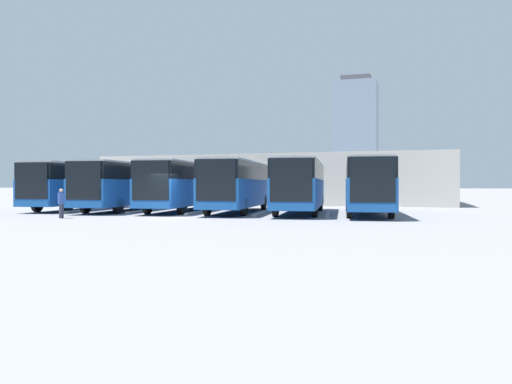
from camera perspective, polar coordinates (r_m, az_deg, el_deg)
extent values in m
plane|color=gray|center=(29.13, -9.71, -2.83)|extent=(600.00, 600.00, 0.00)
cube|color=#19519E|center=(31.83, 12.55, -0.14)|extent=(4.12, 12.33, 1.75)
cube|color=black|center=(31.84, 12.56, 2.41)|extent=(4.06, 12.15, 1.08)
cube|color=black|center=(25.77, 13.18, 1.40)|extent=(2.23, 0.33, 2.33)
cube|color=#19519E|center=(25.79, 13.17, -1.81)|extent=(2.41, 0.38, 0.40)
cube|color=silver|center=(31.86, 12.57, 3.48)|extent=(3.95, 11.84, 0.12)
cylinder|color=black|center=(28.19, 15.19, -1.86)|extent=(0.44, 1.11, 1.08)
cylinder|color=black|center=(28.07, 10.61, -1.86)|extent=(0.44, 1.11, 1.08)
cylinder|color=black|center=(35.66, 14.08, -1.32)|extent=(0.44, 1.11, 1.08)
cylinder|color=black|center=(35.57, 10.46, -1.31)|extent=(0.44, 1.11, 1.08)
cube|color=#9E9E99|center=(30.33, 8.27, -2.54)|extent=(0.93, 5.27, 0.15)
cube|color=#19519E|center=(32.45, 5.10, -0.11)|extent=(4.12, 12.33, 1.75)
cube|color=black|center=(32.46, 5.11, 2.39)|extent=(4.06, 12.15, 1.08)
cube|color=black|center=(26.41, 4.00, 1.41)|extent=(2.23, 0.33, 2.33)
cube|color=#19519E|center=(26.43, 4.00, -1.73)|extent=(2.41, 0.38, 0.40)
cube|color=silver|center=(32.48, 5.11, 3.44)|extent=(3.95, 11.84, 0.12)
cylinder|color=black|center=(28.65, 6.72, -1.80)|extent=(0.44, 1.11, 1.08)
cylinder|color=black|center=(28.87, 2.25, -1.78)|extent=(0.44, 1.11, 1.08)
cylinder|color=black|center=(36.14, 7.38, -1.27)|extent=(0.44, 1.11, 1.08)
cylinder|color=black|center=(36.31, 3.82, -1.26)|extent=(0.44, 1.11, 1.08)
cube|color=#9E9E99|center=(31.27, 0.60, -2.43)|extent=(0.93, 5.27, 0.15)
cube|color=#19519E|center=(33.48, -2.03, -0.08)|extent=(4.12, 12.33, 1.75)
cube|color=black|center=(33.49, -2.03, 2.34)|extent=(4.06, 12.15, 1.08)
cube|color=black|center=(27.57, -4.64, 1.38)|extent=(2.23, 0.33, 2.33)
cube|color=#19519E|center=(27.59, -4.64, -1.62)|extent=(2.41, 0.38, 0.40)
cube|color=silver|center=(33.51, -2.03, 3.36)|extent=(3.95, 11.84, 0.12)
cylinder|color=black|center=(29.60, -1.39, -1.71)|extent=(0.44, 1.11, 1.08)
cylinder|color=black|center=(30.12, -5.60, -1.67)|extent=(0.44, 1.11, 1.08)
cylinder|color=black|center=(36.98, 0.89, -1.22)|extent=(0.44, 1.11, 1.08)
cylinder|color=black|center=(37.40, -2.53, -1.20)|extent=(0.44, 1.11, 1.08)
cube|color=#9E9E99|center=(32.62, -6.59, -2.31)|extent=(0.93, 5.27, 0.15)
cube|color=#19519E|center=(35.38, -8.33, -0.04)|extent=(4.12, 12.33, 1.75)
cube|color=black|center=(35.39, -8.33, 2.25)|extent=(4.06, 12.15, 1.08)
cube|color=black|center=(29.68, -12.00, 1.32)|extent=(2.23, 0.33, 2.33)
cube|color=#19519E|center=(29.69, -11.99, -1.47)|extent=(2.41, 0.38, 0.40)
cube|color=silver|center=(35.41, -8.33, 3.22)|extent=(3.95, 11.84, 0.12)
cylinder|color=black|center=(31.49, -8.51, -1.57)|extent=(0.44, 1.11, 1.08)
cylinder|color=black|center=(32.27, -12.31, -1.53)|extent=(0.44, 1.11, 1.08)
cylinder|color=black|center=(38.67, -5.00, -1.14)|extent=(0.44, 1.11, 1.08)
cylinder|color=black|center=(39.31, -8.17, -1.11)|extent=(0.44, 1.11, 1.08)
cube|color=#9E9E99|center=(34.81, -12.76, -2.13)|extent=(0.93, 5.27, 0.15)
cube|color=#19519E|center=(36.98, -14.57, -0.02)|extent=(4.12, 12.33, 1.75)
cube|color=black|center=(36.99, -14.58, 2.17)|extent=(4.06, 12.15, 1.08)
cube|color=black|center=(31.56, -19.15, 1.26)|extent=(2.23, 0.33, 2.33)
cube|color=#19519E|center=(31.57, -19.14, -1.36)|extent=(2.41, 0.38, 0.40)
cube|color=silver|center=(37.01, -14.58, 3.09)|extent=(3.95, 11.84, 0.12)
cylinder|color=black|center=(33.12, -15.48, -1.48)|extent=(0.44, 1.11, 1.08)
cylinder|color=black|center=(34.15, -18.90, -1.42)|extent=(0.44, 1.11, 1.08)
cylinder|color=black|center=(40.03, -10.87, -1.08)|extent=(0.44, 1.11, 1.08)
cylinder|color=black|center=(40.88, -13.83, -1.05)|extent=(0.44, 1.11, 1.08)
cube|color=#9E9E99|center=(36.70, -18.87, -2.00)|extent=(0.93, 5.27, 0.15)
cube|color=#19519E|center=(39.75, -19.38, 0.01)|extent=(4.12, 12.33, 1.75)
cube|color=black|center=(39.76, -19.39, 2.05)|extent=(4.06, 12.15, 1.08)
cube|color=black|center=(34.59, -24.31, 1.19)|extent=(2.23, 0.33, 2.33)
cube|color=#19519E|center=(34.60, -24.31, -1.21)|extent=(2.41, 0.38, 0.40)
cube|color=silver|center=(39.78, -19.40, 2.91)|extent=(3.95, 11.84, 0.12)
cylinder|color=black|center=(35.96, -20.74, -1.32)|extent=(0.44, 1.11, 1.08)
cylinder|color=black|center=(37.16, -23.73, -1.27)|extent=(0.44, 1.11, 1.08)
cylinder|color=black|center=(42.58, -15.58, -0.99)|extent=(0.44, 1.11, 1.08)
cylinder|color=black|center=(43.60, -18.26, -0.96)|extent=(0.44, 1.11, 1.08)
cylinder|color=#38384C|center=(29.66, -21.29, -2.04)|extent=(0.23, 0.23, 0.79)
cylinder|color=#38384C|center=(29.48, -21.42, -2.06)|extent=(0.23, 0.23, 0.79)
cylinder|color=#2D4C99|center=(29.54, -21.36, -0.68)|extent=(0.46, 0.46, 0.63)
sphere|color=tan|center=(29.54, -21.37, 0.14)|extent=(0.21, 0.21, 0.21)
cube|color=beige|center=(51.59, 2.54, 1.38)|extent=(33.87, 12.90, 4.75)
cube|color=silver|center=(59.36, 4.51, 3.35)|extent=(33.87, 3.00, 0.24)
cylinder|color=slate|center=(58.92, 16.07, 1.15)|extent=(0.20, 0.20, 4.50)
cylinder|color=slate|center=(64.04, -5.66, 1.14)|extent=(0.20, 0.20, 4.50)
cube|color=#7F8EA3|center=(217.78, 11.41, 6.25)|extent=(17.27, 17.27, 45.40)
cube|color=#4C4C51|center=(221.35, 11.43, 12.42)|extent=(12.09, 12.09, 2.40)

